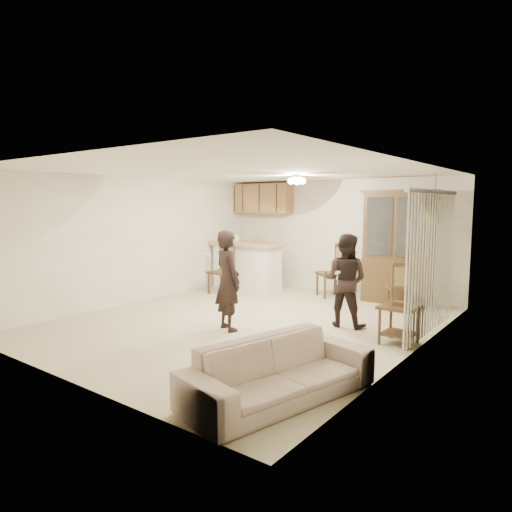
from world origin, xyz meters
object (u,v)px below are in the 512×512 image
Objects in this scene: china_hutch at (398,248)px; chair_hutch_right at (399,296)px; sofa at (279,364)px; adult at (228,273)px; chair_bar at (221,280)px; side_table at (399,324)px; child at (345,285)px; chair_hutch_left at (330,282)px.

chair_hutch_right is at bearing -65.43° from china_hutch.
adult reaches higher than sofa.
side_table is at bearing -13.04° from chair_bar.
chair_bar reaches higher than chair_hutch_right.
china_hutch is at bearing 24.52° from chair_bar.
china_hutch reaches higher than adult.
child reaches higher than chair_bar.
sofa is at bearing 62.40° from chair_hutch_right.
adult is 2.99m from chair_bar.
china_hutch is 1.99× the size of chair_hutch_left.
china_hutch reaches higher than chair_bar.
chair_bar is at bearing -157.46° from china_hutch.
china_hutch is 1.59m from chair_hutch_left.
child is at bearing -11.04° from chair_bar.
chair_bar is (-2.01, 2.13, -0.60)m from adult.
child is 3.49m from chair_bar.
chair_bar is at bearing -20.28° from child.
chair_hutch_left is at bearing 30.94° from chair_bar.
chair_hutch_left reaches higher than side_table.
china_hutch is 2.09× the size of chair_bar.
chair_hutch_left is at bearing -68.25° from adult.
side_table is (0.97, -2.62, -0.82)m from china_hutch.
child is 1.26× the size of chair_bar.
side_table is at bearing 76.68° from chair_hutch_right.
side_table is (1.04, -0.42, -0.39)m from child.
child is 2.21× the size of side_table.
chair_hutch_left is (0.08, 3.25, -0.58)m from adult.
chair_hutch_right is (0.23, -0.53, -0.85)m from china_hutch.
chair_bar is at bearing -113.11° from chair_hutch_left.
side_table is at bearing -136.61° from adult.
china_hutch is (0.07, 2.20, 0.43)m from child.
sofa is 5.57m from chair_bar.
chair_hutch_right reaches higher than side_table.
adult is at bearing -43.99° from chair_bar.
chair_hutch_left is (-2.32, 2.37, 0.03)m from side_table.
sofa is at bearing -40.04° from chair_bar.
chair_bar is at bearing 164.24° from side_table.
china_hutch is at bearing -98.82° from chair_hutch_right.
chair_hutch_left reaches higher than chair_hutch_right.
chair_bar is 1.18× the size of chair_hutch_right.
chair_hutch_left is 1.61m from chair_hutch_right.
child is at bearing -17.97° from chair_hutch_left.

